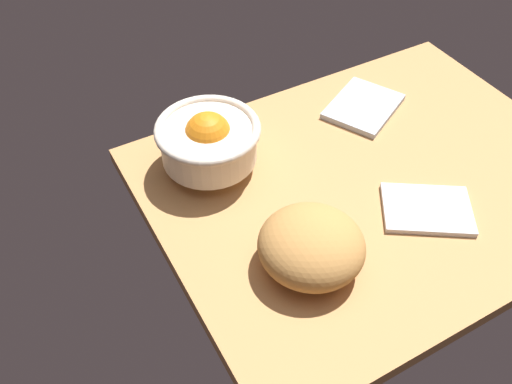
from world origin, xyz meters
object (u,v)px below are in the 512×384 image
fruit_bowl (209,140)px  napkin_folded (363,106)px  napkin_spare (427,209)px  bread_loaf (311,246)px

fruit_bowl → napkin_folded: size_ratio=1.21×
fruit_bowl → napkin_folded: 36.14cm
napkin_folded → napkin_spare: (7.64, 28.56, -0.10)cm
napkin_folded → bread_loaf: bearing=41.7°
bread_loaf → napkin_spare: bearing=179.1°
bread_loaf → napkin_folded: bearing=-138.3°
napkin_folded → napkin_spare: 29.56cm
bread_loaf → napkin_folded: bread_loaf is taller
bread_loaf → fruit_bowl: bearing=-81.8°
fruit_bowl → bread_loaf: (-4.01, 27.76, -2.04)cm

